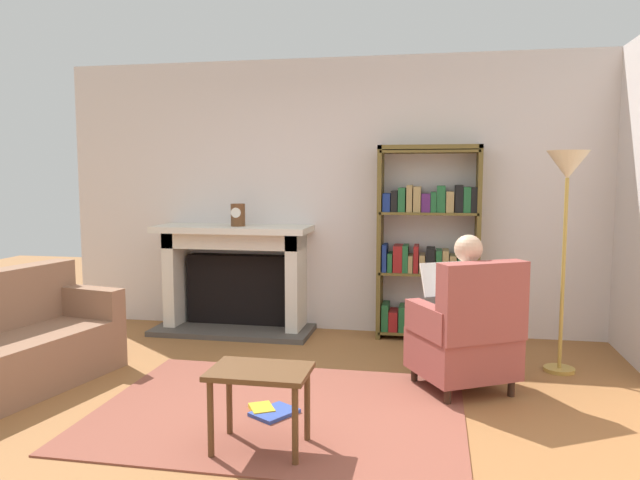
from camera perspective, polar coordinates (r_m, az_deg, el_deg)
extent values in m
plane|color=#976135|center=(3.91, -4.98, -17.37)|extent=(14.00, 14.00, 0.00)
cube|color=silver|center=(6.08, 1.47, 4.15)|extent=(5.60, 0.10, 2.70)
cube|color=brown|center=(4.17, -3.82, -15.71)|extent=(2.40, 1.80, 0.01)
cube|color=#4C4742|center=(6.15, -8.19, -8.38)|extent=(1.57, 0.64, 0.05)
cube|color=black|center=(6.27, -7.59, -4.58)|extent=(1.05, 0.20, 0.70)
cube|color=silver|center=(6.37, -13.30, -3.61)|extent=(0.12, 0.44, 1.00)
cube|color=silver|center=(5.97, -2.25, -4.08)|extent=(0.12, 0.44, 1.00)
cube|color=silver|center=(6.08, -8.01, 0.05)|extent=(1.37, 0.44, 0.16)
cube|color=silver|center=(6.02, -8.21, 1.04)|extent=(1.53, 0.56, 0.06)
cylinder|color=brown|center=(5.97, -7.73, 2.35)|extent=(0.14, 0.14, 0.22)
cylinder|color=white|center=(5.90, -7.93, 2.56)|extent=(0.10, 0.01, 0.10)
cube|color=brown|center=(5.84, 5.67, -0.20)|extent=(0.04, 0.32, 1.84)
cube|color=brown|center=(5.83, 14.59, -0.38)|extent=(0.04, 0.32, 1.84)
cube|color=brown|center=(5.79, 10.29, 8.57)|extent=(0.95, 0.32, 0.04)
cube|color=brown|center=(5.98, 9.97, -8.49)|extent=(0.91, 0.32, 0.02)
cube|color=#1E592D|center=(5.95, 6.19, -7.11)|extent=(0.06, 0.26, 0.26)
cube|color=maroon|center=(5.95, 6.95, -7.45)|extent=(0.08, 0.26, 0.19)
cube|color=#1E592D|center=(5.94, 7.77, -7.23)|extent=(0.07, 0.26, 0.24)
cube|color=brown|center=(5.94, 8.43, -7.51)|extent=(0.07, 0.26, 0.19)
cube|color=#4C1E59|center=(5.94, 9.17, -7.60)|extent=(0.08, 0.26, 0.17)
cube|color=#1E592D|center=(5.94, 9.96, -7.54)|extent=(0.07, 0.26, 0.19)
cube|color=maroon|center=(5.94, 10.81, -7.42)|extent=(0.08, 0.26, 0.21)
cube|color=#4C1E59|center=(5.94, 11.49, -7.70)|extent=(0.05, 0.26, 0.16)
cube|color=#1E592D|center=(5.94, 12.07, -7.32)|extent=(0.06, 0.26, 0.24)
cube|color=navy|center=(5.94, 12.69, -7.53)|extent=(0.06, 0.26, 0.20)
cube|color=#4C1E59|center=(5.94, 13.51, -7.38)|extent=(0.08, 0.26, 0.23)
cube|color=brown|center=(5.86, 10.08, -3.07)|extent=(0.91, 0.32, 0.02)
cube|color=navy|center=(5.85, 6.14, -1.63)|extent=(0.04, 0.26, 0.26)
cube|color=#1E592D|center=(5.85, 6.66, -2.04)|extent=(0.04, 0.26, 0.18)
cube|color=maroon|center=(5.84, 7.37, -1.69)|extent=(0.09, 0.26, 0.25)
cube|color=#1E592D|center=(5.83, 8.06, -1.70)|extent=(0.05, 0.26, 0.25)
cube|color=#997F4C|center=(5.84, 8.54, -2.16)|extent=(0.04, 0.26, 0.16)
cube|color=maroon|center=(5.83, 9.04, -1.72)|extent=(0.04, 0.26, 0.25)
cube|color=#997F4C|center=(5.84, 9.60, -2.14)|extent=(0.05, 0.26, 0.17)
cube|color=black|center=(5.83, 10.35, -1.86)|extent=(0.08, 0.26, 0.23)
cube|color=#1E592D|center=(5.83, 11.11, -1.95)|extent=(0.05, 0.26, 0.21)
cube|color=#997F4C|center=(5.83, 11.71, -1.95)|extent=(0.06, 0.26, 0.22)
cube|color=#997F4C|center=(5.84, 12.38, -2.20)|extent=(0.06, 0.26, 0.17)
cube|color=#1E592D|center=(5.83, 13.03, -1.80)|extent=(0.05, 0.26, 0.25)
cube|color=navy|center=(5.84, 13.62, -2.03)|extent=(0.06, 0.26, 0.21)
cube|color=brown|center=(5.80, 10.18, 2.52)|extent=(0.91, 0.32, 0.02)
cube|color=navy|center=(5.80, 6.34, 3.54)|extent=(0.07, 0.26, 0.17)
cube|color=black|center=(5.79, 7.05, 3.66)|extent=(0.06, 0.26, 0.20)
cube|color=#1E592D|center=(5.79, 7.73, 3.79)|extent=(0.07, 0.26, 0.22)
cube|color=#997F4C|center=(5.78, 8.44, 3.90)|extent=(0.05, 0.26, 0.25)
cube|color=#997F4C|center=(5.78, 9.14, 3.82)|extent=(0.07, 0.26, 0.24)
cube|color=#4C1E59|center=(5.78, 9.95, 3.48)|extent=(0.08, 0.26, 0.17)
cube|color=#1E592D|center=(5.78, 10.63, 3.54)|extent=(0.05, 0.26, 0.19)
cube|color=#1E592D|center=(5.78, 11.31, 3.82)|extent=(0.08, 0.26, 0.24)
cube|color=#997F4C|center=(5.78, 12.11, 3.54)|extent=(0.07, 0.26, 0.19)
cube|color=black|center=(5.78, 12.92, 3.82)|extent=(0.07, 0.26, 0.25)
cube|color=#1E592D|center=(5.79, 13.63, 3.72)|extent=(0.06, 0.26, 0.23)
cube|color=black|center=(5.79, 14.27, 3.69)|extent=(0.06, 0.26, 0.23)
cube|color=brown|center=(5.79, 10.29, 8.17)|extent=(0.91, 0.32, 0.02)
cylinder|color=#331E14|center=(4.98, 14.20, -11.56)|extent=(0.05, 0.05, 0.12)
cylinder|color=#331E14|center=(4.73, 8.87, -12.40)|extent=(0.05, 0.05, 0.12)
cylinder|color=#331E14|center=(4.61, 17.54, -13.13)|extent=(0.05, 0.05, 0.12)
cylinder|color=#331E14|center=(4.34, 11.91, -14.20)|extent=(0.05, 0.05, 0.12)
cube|color=#94453F|center=(4.59, 13.20, -10.31)|extent=(0.85, 0.84, 0.30)
cube|color=#94453F|center=(4.30, 15.05, -5.66)|extent=(0.64, 0.46, 0.55)
cube|color=#94453F|center=(4.67, 16.11, -6.81)|extent=(0.37, 0.53, 0.22)
cube|color=#94453F|center=(4.39, 10.28, -7.49)|extent=(0.37, 0.53, 0.22)
cube|color=silver|center=(4.46, 13.67, -5.53)|extent=(0.38, 0.33, 0.50)
sphere|color=#D8AD8C|center=(4.40, 13.79, -0.80)|extent=(0.20, 0.20, 0.20)
cube|color=#191E3F|center=(4.71, 13.12, -7.39)|extent=(0.30, 0.41, 0.12)
cube|color=#191E3F|center=(4.63, 11.42, -7.59)|extent=(0.30, 0.41, 0.12)
cylinder|color=#191E3F|center=(4.93, 11.86, -9.88)|extent=(0.10, 0.10, 0.42)
cylinder|color=#191E3F|center=(4.85, 10.21, -10.10)|extent=(0.10, 0.10, 0.42)
cube|color=white|center=(4.71, 11.54, -3.61)|extent=(0.37, 0.27, 0.25)
cube|color=#8E654C|center=(4.95, -27.33, -10.49)|extent=(1.03, 1.81, 0.40)
cube|color=#8E654C|center=(5.38, -21.23, -5.41)|extent=(0.72, 0.30, 0.24)
cube|color=brown|center=(3.49, -5.67, -12.19)|extent=(0.56, 0.39, 0.03)
cylinder|color=brown|center=(3.51, -10.26, -16.29)|extent=(0.04, 0.04, 0.44)
cylinder|color=brown|center=(3.38, -2.35, -17.11)|extent=(0.04, 0.04, 0.44)
cylinder|color=brown|center=(3.78, -8.53, -14.61)|extent=(0.04, 0.04, 0.44)
cylinder|color=brown|center=(3.66, -1.22, -15.26)|extent=(0.04, 0.04, 0.44)
cube|color=#334CA5|center=(4.09, -4.31, -15.88)|extent=(0.33, 0.35, 0.02)
cube|color=gold|center=(4.15, -5.51, -15.54)|extent=(0.22, 0.23, 0.03)
cylinder|color=#B7933F|center=(5.30, 21.57, -11.25)|extent=(0.24, 0.24, 0.03)
cylinder|color=#B7933F|center=(5.13, 21.90, -3.01)|extent=(0.03, 0.03, 1.51)
cone|color=beige|center=(5.07, 22.29, 6.56)|extent=(0.32, 0.32, 0.22)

